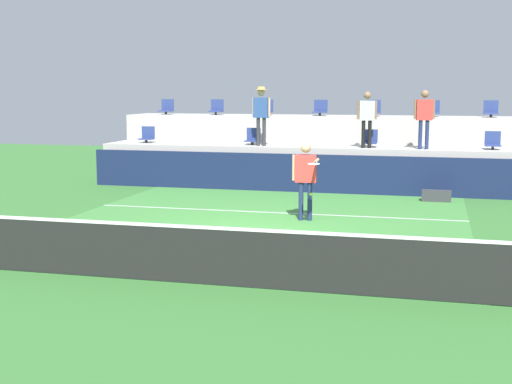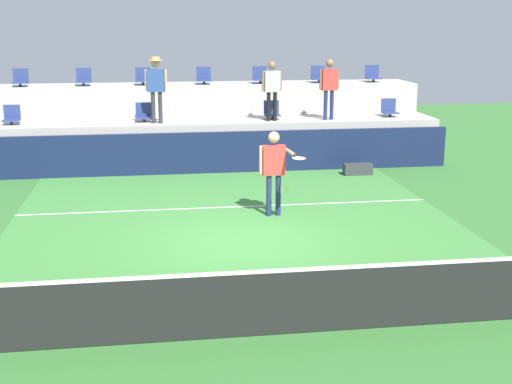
# 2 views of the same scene
# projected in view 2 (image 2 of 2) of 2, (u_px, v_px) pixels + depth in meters

# --- Properties ---
(ground_plane) EXTENTS (40.00, 40.00, 0.00)m
(ground_plane) POSITION_uv_depth(u_px,v_px,m) (241.00, 241.00, 12.84)
(ground_plane) COLOR #336B2D
(court_inner_paint) EXTENTS (9.00, 10.00, 0.01)m
(court_inner_paint) POSITION_uv_depth(u_px,v_px,m) (235.00, 226.00, 13.79)
(court_inner_paint) COLOR #3D7F38
(court_inner_paint) RESTS_ON ground_plane
(court_service_line) EXTENTS (9.00, 0.06, 0.00)m
(court_service_line) POSITION_uv_depth(u_px,v_px,m) (228.00, 207.00, 15.14)
(court_service_line) COLOR white
(court_service_line) RESTS_ON ground_plane
(tennis_net) EXTENTS (10.48, 0.08, 1.07)m
(tennis_net) POSITION_uv_depth(u_px,v_px,m) (280.00, 300.00, 8.88)
(tennis_net) COLOR black
(tennis_net) RESTS_ON ground_plane
(sponsor_backboard) EXTENTS (13.00, 0.16, 1.10)m
(sponsor_backboard) POSITION_uv_depth(u_px,v_px,m) (213.00, 153.00, 18.46)
(sponsor_backboard) COLOR #141E42
(sponsor_backboard) RESTS_ON ground_plane
(seating_tier_lower) EXTENTS (13.00, 1.80, 1.25)m
(seating_tier_lower) POSITION_uv_depth(u_px,v_px,m) (209.00, 142.00, 19.69)
(seating_tier_lower) COLOR #ADAAA3
(seating_tier_lower) RESTS_ON ground_plane
(seating_tier_upper) EXTENTS (13.00, 1.80, 2.10)m
(seating_tier_upper) POSITION_uv_depth(u_px,v_px,m) (204.00, 118.00, 21.32)
(seating_tier_upper) COLOR #ADAAA3
(seating_tier_upper) RESTS_ON ground_plane
(stadium_chair_lower_far_left) EXTENTS (0.44, 0.40, 0.52)m
(stadium_chair_lower_far_left) POSITION_uv_depth(u_px,v_px,m) (12.00, 116.00, 18.67)
(stadium_chair_lower_far_left) COLOR #2D2D33
(stadium_chair_lower_far_left) RESTS_ON seating_tier_lower
(stadium_chair_lower_left) EXTENTS (0.44, 0.40, 0.52)m
(stadium_chair_lower_left) POSITION_uv_depth(u_px,v_px,m) (144.00, 114.00, 19.17)
(stadium_chair_lower_left) COLOR #2D2D33
(stadium_chair_lower_left) RESTS_ON seating_tier_lower
(stadium_chair_lower_right) EXTENTS (0.44, 0.40, 0.52)m
(stadium_chair_lower_right) POSITION_uv_depth(u_px,v_px,m) (272.00, 111.00, 19.68)
(stadium_chair_lower_right) COLOR #2D2D33
(stadium_chair_lower_right) RESTS_ON seating_tier_lower
(stadium_chair_lower_far_right) EXTENTS (0.44, 0.40, 0.52)m
(stadium_chair_lower_far_right) POSITION_uv_depth(u_px,v_px,m) (389.00, 109.00, 20.18)
(stadium_chair_lower_far_right) COLOR #2D2D33
(stadium_chair_lower_far_right) RESTS_ON seating_tier_lower
(stadium_chair_upper_far_left) EXTENTS (0.44, 0.40, 0.52)m
(stadium_chair_upper_far_left) POSITION_uv_depth(u_px,v_px,m) (20.00, 79.00, 20.19)
(stadium_chair_upper_far_left) COLOR #2D2D33
(stadium_chair_upper_far_left) RESTS_ON seating_tier_upper
(stadium_chair_upper_left) EXTENTS (0.44, 0.40, 0.52)m
(stadium_chair_upper_left) POSITION_uv_depth(u_px,v_px,m) (84.00, 78.00, 20.44)
(stadium_chair_upper_left) COLOR #2D2D33
(stadium_chair_upper_left) RESTS_ON seating_tier_upper
(stadium_chair_upper_mid_left) EXTENTS (0.44, 0.40, 0.52)m
(stadium_chair_upper_mid_left) POSITION_uv_depth(u_px,v_px,m) (143.00, 78.00, 20.69)
(stadium_chair_upper_mid_left) COLOR #2D2D33
(stadium_chair_upper_mid_left) RESTS_ON seating_tier_upper
(stadium_chair_upper_center) EXTENTS (0.44, 0.40, 0.52)m
(stadium_chair_upper_center) POSITION_uv_depth(u_px,v_px,m) (204.00, 77.00, 20.95)
(stadium_chair_upper_center) COLOR #2D2D33
(stadium_chair_upper_center) RESTS_ON seating_tier_upper
(stadium_chair_upper_mid_right) EXTENTS (0.44, 0.40, 0.52)m
(stadium_chair_upper_mid_right) POSITION_uv_depth(u_px,v_px,m) (260.00, 76.00, 21.19)
(stadium_chair_upper_mid_right) COLOR #2D2D33
(stadium_chair_upper_mid_right) RESTS_ON seating_tier_upper
(stadium_chair_upper_right) EXTENTS (0.44, 0.40, 0.52)m
(stadium_chair_upper_right) POSITION_uv_depth(u_px,v_px,m) (319.00, 76.00, 21.46)
(stadium_chair_upper_right) COLOR #2D2D33
(stadium_chair_upper_right) RESTS_ON seating_tier_upper
(stadium_chair_upper_far_right) EXTENTS (0.44, 0.40, 0.52)m
(stadium_chair_upper_far_right) POSITION_uv_depth(u_px,v_px,m) (373.00, 75.00, 21.70)
(stadium_chair_upper_far_right) COLOR #2D2D33
(stadium_chair_upper_far_right) RESTS_ON seating_tier_upper
(tennis_player) EXTENTS (0.79, 1.21, 1.78)m
(tennis_player) POSITION_uv_depth(u_px,v_px,m) (274.00, 165.00, 14.22)
(tennis_player) COLOR navy
(tennis_player) RESTS_ON ground_plane
(spectator_with_hat) EXTENTS (0.60, 0.48, 1.79)m
(spectator_with_hat) POSITION_uv_depth(u_px,v_px,m) (156.00, 82.00, 18.64)
(spectator_with_hat) COLOR #2D2D33
(spectator_with_hat) RESTS_ON seating_tier_lower
(spectator_in_grey) EXTENTS (0.58, 0.25, 1.64)m
(spectator_in_grey) POSITION_uv_depth(u_px,v_px,m) (272.00, 85.00, 19.12)
(spectator_in_grey) COLOR black
(spectator_in_grey) RESTS_ON seating_tier_lower
(spectator_in_white) EXTENTS (0.59, 0.26, 1.69)m
(spectator_in_white) POSITION_uv_depth(u_px,v_px,m) (329.00, 83.00, 19.34)
(spectator_in_white) COLOR navy
(spectator_in_white) RESTS_ON seating_tier_lower
(tennis_ball) EXTENTS (0.07, 0.07, 0.07)m
(tennis_ball) POSITION_uv_depth(u_px,v_px,m) (287.00, 189.00, 13.98)
(tennis_ball) COLOR #CCE033
(equipment_bag) EXTENTS (0.76, 0.28, 0.30)m
(equipment_bag) POSITION_uv_depth(u_px,v_px,m) (358.00, 169.00, 18.31)
(equipment_bag) COLOR #333338
(equipment_bag) RESTS_ON ground_plane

